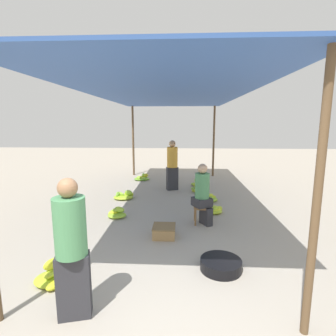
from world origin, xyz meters
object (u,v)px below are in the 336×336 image
object	(u,v)px
vendor_foreground	(71,247)
banana_pile_left_2	(124,196)
banana_pile_right_0	(198,189)
banana_pile_right_2	(208,198)
shopper_walking_mid	(172,164)
banana_pile_right_1	(214,210)
basin_black	(221,265)
vendor_seated	(203,193)
stool	(202,209)
banana_pile_left_1	(117,213)
banana_pile_left_0	(55,276)
banana_pile_left_3	(142,178)
banana_pile_right_3	(198,183)
crate_near	(164,231)

from	to	relation	value
vendor_foreground	banana_pile_left_2	size ratio (longest dim) A/B	2.81
banana_pile_right_0	banana_pile_right_2	distance (m)	0.93
banana_pile_right_0	shopper_walking_mid	distance (m)	1.12
banana_pile_right_0	banana_pile_right_1	distance (m)	1.90
basin_black	shopper_walking_mid	bearing A→B (deg)	100.78
vendor_seated	basin_black	distance (m)	1.88
basin_black	banana_pile_left_2	world-z (taller)	banana_pile_left_2
stool	banana_pile_left_1	xyz separation A→B (m)	(-1.90, 0.29, -0.22)
banana_pile_left_0	banana_pile_left_1	size ratio (longest dim) A/B	1.10
vendor_seated	banana_pile_right_0	world-z (taller)	vendor_seated
vendor_foreground	banana_pile_left_3	distance (m)	7.02
banana_pile_left_1	banana_pile_left_2	bearing A→B (deg)	96.36
banana_pile_right_2	banana_pile_right_3	xyz separation A→B (m)	(-0.17, 1.76, 0.02)
banana_pile_left_2	banana_pile_right_1	xyz separation A→B (m)	(2.40, -1.07, -0.00)
banana_pile_left_3	banana_pile_right_1	bearing A→B (deg)	-57.34
stool	crate_near	distance (m)	1.05
vendor_seated	banana_pile_right_3	world-z (taller)	vendor_seated
crate_near	banana_pile_left_3	bearing A→B (deg)	103.37
banana_pile_left_1	banana_pile_right_1	world-z (taller)	banana_pile_left_1
banana_pile_left_3	banana_pile_right_0	world-z (taller)	banana_pile_right_0
banana_pile_left_2	stool	bearing A→B (deg)	-40.31
banana_pile_right_2	shopper_walking_mid	distance (m)	1.72
vendor_seated	banana_pile_left_0	bearing A→B (deg)	-134.10
crate_near	stool	bearing A→B (deg)	43.45
banana_pile_right_1	crate_near	world-z (taller)	crate_near
basin_black	banana_pile_right_2	size ratio (longest dim) A/B	1.15
banana_pile_left_1	banana_pile_right_1	bearing A→B (deg)	9.76
vendor_seated	crate_near	xyz separation A→B (m)	(-0.76, -0.70, -0.56)
vendor_seated	shopper_walking_mid	bearing A→B (deg)	104.73
banana_pile_left_1	banana_pile_right_2	xyz separation A→B (m)	(2.19, 1.36, -0.02)
basin_black	banana_pile_left_1	bearing A→B (deg)	134.60
basin_black	vendor_foreground	bearing A→B (deg)	-149.83
basin_black	banana_pile_left_1	xyz separation A→B (m)	(-2.05, 2.08, 0.01)
banana_pile_right_0	banana_pile_right_3	size ratio (longest dim) A/B	1.02
banana_pile_left_1	crate_near	distance (m)	1.52
banana_pile_right_0	vendor_seated	bearing A→B (deg)	-91.59
crate_near	shopper_walking_mid	bearing A→B (deg)	89.63
vendor_foreground	banana_pile_right_0	distance (m)	5.66
stool	crate_near	world-z (taller)	stool
banana_pile_left_2	shopper_walking_mid	world-z (taller)	shopper_walking_mid
banana_pile_left_1	banana_pile_left_3	bearing A→B (deg)	90.20
banana_pile_left_1	banana_pile_right_1	distance (m)	2.27
stool	banana_pile_right_1	world-z (taller)	stool
vendor_seated	banana_pile_right_3	size ratio (longest dim) A/B	2.30
banana_pile_right_2	banana_pile_right_3	size ratio (longest dim) A/B	0.93
banana_pile_right_0	shopper_walking_mid	bearing A→B (deg)	162.59
vendor_foreground	banana_pile_left_1	bearing A→B (deg)	95.72
banana_pile_right_1	banana_pile_right_2	distance (m)	0.98
shopper_walking_mid	basin_black	bearing A→B (deg)	-79.22
basin_black	banana_pile_right_2	xyz separation A→B (m)	(0.15, 3.44, -0.01)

